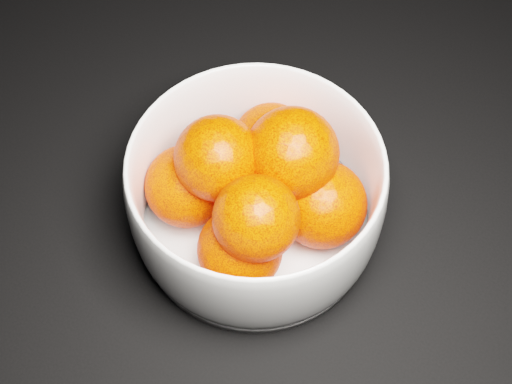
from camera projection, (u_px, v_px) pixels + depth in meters
The scene contains 3 objects.
ground at pixel (121, 284), 0.61m from camera, with size 3.00×3.00×0.00m, color black.
bowl at pixel (256, 195), 0.60m from camera, with size 0.21×0.21×0.10m.
orange_pile at pixel (258, 185), 0.59m from camera, with size 0.17×0.17×0.12m.
Camera 1 is at (0.25, -0.13, 0.56)m, focal length 50.00 mm.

